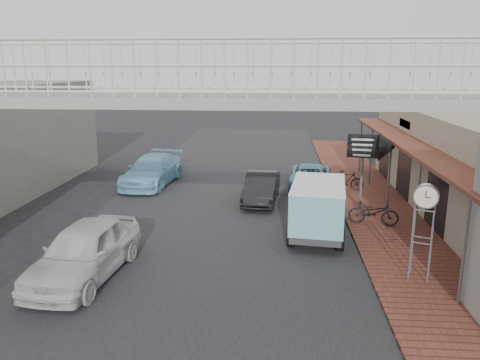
% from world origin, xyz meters
% --- Properties ---
extents(ground, '(120.00, 120.00, 0.00)m').
position_xyz_m(ground, '(0.00, 0.00, 0.00)').
color(ground, black).
rests_on(ground, ground).
extents(road_strip, '(10.00, 60.00, 0.01)m').
position_xyz_m(road_strip, '(0.00, 0.00, 0.01)').
color(road_strip, black).
rests_on(road_strip, ground).
extents(sidewalk, '(3.00, 40.00, 0.10)m').
position_xyz_m(sidewalk, '(6.50, 3.00, 0.05)').
color(sidewalk, brown).
rests_on(sidewalk, ground).
extents(footbridge, '(16.40, 2.40, 6.34)m').
position_xyz_m(footbridge, '(0.00, -4.00, 3.18)').
color(footbridge, gray).
rests_on(footbridge, ground).
extents(white_hatchback, '(2.26, 4.75, 1.57)m').
position_xyz_m(white_hatchback, '(-3.00, -2.11, 0.78)').
color(white_hatchback, silver).
rests_on(white_hatchback, ground).
extents(dark_sedan, '(1.63, 3.94, 1.27)m').
position_xyz_m(dark_sedan, '(1.67, 5.87, 0.63)').
color(dark_sedan, black).
rests_on(dark_sedan, ground).
extents(angkot_curb, '(2.36, 4.46, 1.20)m').
position_xyz_m(angkot_curb, '(3.99, 8.63, 0.60)').
color(angkot_curb, '#73B6C8').
rests_on(angkot_curb, ground).
extents(angkot_far, '(2.51, 5.16, 1.45)m').
position_xyz_m(angkot_far, '(-3.92, 8.49, 0.72)').
color(angkot_far, '#7DB9DA').
rests_on(angkot_far, ground).
extents(angkot_van, '(2.23, 4.15, 1.95)m').
position_xyz_m(angkot_van, '(3.79, 1.83, 1.24)').
color(angkot_van, black).
rests_on(angkot_van, ground).
extents(motorcycle_near, '(1.90, 1.01, 0.95)m').
position_xyz_m(motorcycle_near, '(5.92, 2.85, 0.57)').
color(motorcycle_near, black).
rests_on(motorcycle_near, sidewalk).
extents(motorcycle_far, '(1.59, 0.56, 0.94)m').
position_xyz_m(motorcycle_far, '(5.62, 7.77, 0.57)').
color(motorcycle_far, black).
rests_on(motorcycle_far, sidewalk).
extents(street_clock, '(0.70, 0.66, 2.70)m').
position_xyz_m(street_clock, '(6.31, -1.66, 2.34)').
color(street_clock, '#59595B').
rests_on(street_clock, sidewalk).
extents(arrow_sign, '(1.92, 1.25, 3.21)m').
position_xyz_m(arrow_sign, '(6.52, 4.56, 2.69)').
color(arrow_sign, '#59595B').
rests_on(arrow_sign, sidewalk).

